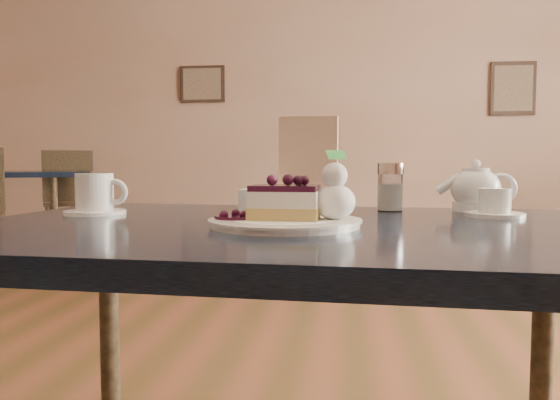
# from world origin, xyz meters

# --- Properties ---
(main_table) EXTENTS (1.21, 0.84, 0.73)m
(main_table) POSITION_xyz_m (-0.01, -0.03, 0.65)
(main_table) COLOR #101C31
(main_table) RESTS_ON ground
(dessert_plate) EXTENTS (0.25, 0.25, 0.01)m
(dessert_plate) POSITION_xyz_m (-0.02, -0.07, 0.74)
(dessert_plate) COLOR white
(dessert_plate) RESTS_ON main_table
(cheesecake_slice) EXTENTS (0.12, 0.09, 0.06)m
(cheesecake_slice) POSITION_xyz_m (-0.02, -0.07, 0.77)
(cheesecake_slice) COLOR gold
(cheesecake_slice) RESTS_ON dessert_plate
(whipped_cream) EXTENTS (0.07, 0.07, 0.06)m
(whipped_cream) POSITION_xyz_m (0.07, -0.07, 0.77)
(whipped_cream) COLOR white
(whipped_cream) RESTS_ON dessert_plate
(berry_sauce) EXTENTS (0.08, 0.08, 0.01)m
(berry_sauce) POSITION_xyz_m (-0.10, -0.08, 0.75)
(berry_sauce) COLOR black
(berry_sauce) RESTS_ON dessert_plate
(coffee_set) EXTENTS (0.14, 0.13, 0.09)m
(coffee_set) POSITION_xyz_m (-0.43, 0.09, 0.77)
(coffee_set) COLOR white
(coffee_set) RESTS_ON main_table
(tea_set) EXTENTS (0.17, 0.23, 0.10)m
(tea_set) POSITION_xyz_m (0.37, 0.24, 0.77)
(tea_set) COLOR white
(tea_set) RESTS_ON main_table
(menu_card) EXTENTS (0.14, 0.04, 0.21)m
(menu_card) POSITION_xyz_m (-0.00, 0.28, 0.84)
(menu_card) COLOR #FCF0C7
(menu_card) RESTS_ON main_table
(sugar_shaker) EXTENTS (0.06, 0.06, 0.11)m
(sugar_shaker) POSITION_xyz_m (0.18, 0.23, 0.79)
(sugar_shaker) COLOR white
(sugar_shaker) RESTS_ON main_table
(napkin_stack) EXTENTS (0.12, 0.12, 0.05)m
(napkin_stack) POSITION_xyz_m (-0.09, 0.24, 0.75)
(napkin_stack) COLOR white
(napkin_stack) RESTS_ON main_table
(bg_table_far_left) EXTENTS (1.27, 1.86, 1.23)m
(bg_table_far_left) POSITION_xyz_m (-2.47, 3.11, 0.07)
(bg_table_far_left) COLOR #101C31
(bg_table_far_left) RESTS_ON ground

